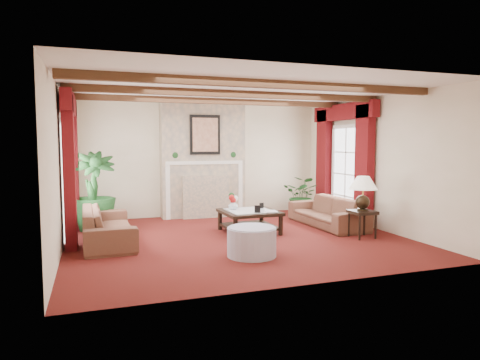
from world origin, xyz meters
name	(u,v)px	position (x,y,z in m)	size (l,w,h in m)	color
floor	(237,238)	(0.00, 0.00, 0.00)	(6.00, 6.00, 0.00)	#4A100D
ceiling	(237,91)	(0.00, 0.00, 2.70)	(6.00, 6.00, 0.00)	white
back_wall	(201,160)	(0.00, 2.75, 1.35)	(6.00, 0.02, 2.70)	beige
left_wall	(59,169)	(-3.00, 0.00, 1.35)	(0.02, 5.50, 2.70)	beige
right_wall	(375,163)	(3.00, 0.00, 1.35)	(0.02, 5.50, 2.70)	beige
ceiling_beams	(237,94)	(0.00, 0.00, 2.64)	(6.00, 3.00, 0.12)	#3A2112
fireplace	(202,103)	(0.00, 2.55, 2.70)	(2.00, 0.52, 2.70)	tan
french_door_left	(63,123)	(-2.97, 1.00, 2.13)	(0.10, 1.10, 2.16)	white
french_door_right	(347,127)	(2.97, 1.00, 2.13)	(0.10, 1.10, 2.16)	white
curtains_left	(69,99)	(-2.86, 1.00, 2.55)	(0.20, 2.40, 2.55)	#550B0D
curtains_right	(344,108)	(2.86, 1.00, 2.55)	(0.20, 2.40, 2.55)	#550B0D
sofa_left	(108,219)	(-2.27, 0.42, 0.41)	(0.66, 2.13, 0.83)	#3C1019
sofa_right	(327,207)	(2.19, 0.51, 0.40)	(0.65, 2.08, 0.81)	#3C1019
potted_palm	(93,208)	(-2.51, 1.72, 0.45)	(0.99, 1.65, 0.89)	black
small_plant	(302,200)	(2.36, 1.97, 0.37)	(1.28, 1.27, 0.74)	black
coffee_table	(249,221)	(0.40, 0.43, 0.22)	(1.06, 1.06, 0.43)	black
side_table	(362,224)	(2.22, -0.70, 0.25)	(0.43, 0.43, 0.51)	black
ottoman	(252,242)	(-0.18, -1.25, 0.22)	(0.77, 0.77, 0.45)	#A59CB0
table_lamp	(363,193)	(2.22, -0.70, 0.84)	(0.52, 0.52, 0.66)	black
flower_vase	(233,205)	(0.14, 0.65, 0.53)	(0.22, 0.23, 0.19)	silver
book	(266,205)	(0.63, 0.14, 0.58)	(0.22, 0.06, 0.29)	black
photo_frame_a	(257,209)	(0.44, 0.08, 0.51)	(0.11, 0.02, 0.15)	black
photo_frame_b	(262,206)	(0.72, 0.57, 0.49)	(0.09, 0.02, 0.12)	black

